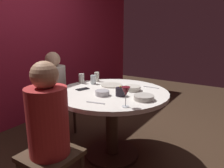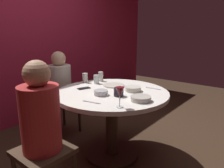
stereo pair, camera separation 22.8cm
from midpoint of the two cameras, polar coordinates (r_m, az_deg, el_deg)
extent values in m
plane|color=#382619|center=(2.61, -2.63, -18.19)|extent=(8.00, 8.00, 0.00)
cube|color=maroon|center=(3.46, -26.31, 11.11)|extent=(6.00, 0.10, 2.60)
cylinder|color=silver|center=(2.30, -2.83, -2.45)|extent=(1.21, 1.21, 0.04)
cylinder|color=#332319|center=(2.44, -2.72, -11.03)|extent=(0.14, 0.14, 0.72)
cylinder|color=#2D2116|center=(2.60, -2.63, -17.91)|extent=(0.60, 0.60, 0.03)
cube|color=#3F2D1E|center=(1.84, -19.61, -17.50)|extent=(0.40, 0.40, 0.04)
cylinder|color=#B22D2D|center=(1.72, -20.39, -9.41)|extent=(0.31, 0.31, 0.52)
sphere|color=tan|center=(1.62, -21.44, 2.18)|extent=(0.20, 0.20, 0.20)
cylinder|color=#332319|center=(2.17, -18.24, -19.54)|extent=(0.04, 0.04, 0.43)
cube|color=#3F2D1E|center=(2.98, -16.91, -4.99)|extent=(0.40, 0.40, 0.04)
cylinder|color=beige|center=(2.91, -17.27, -0.14)|extent=(0.30, 0.30, 0.48)
sphere|color=tan|center=(2.85, -17.74, 6.22)|extent=(0.19, 0.19, 0.19)
cylinder|color=#332319|center=(3.10, -21.09, -9.29)|extent=(0.04, 0.04, 0.43)
cylinder|color=#332319|center=(2.84, -16.96, -11.04)|extent=(0.04, 0.04, 0.43)
cylinder|color=#332319|center=(3.29, -16.28, -7.53)|extent=(0.04, 0.04, 0.43)
cylinder|color=#332319|center=(3.05, -12.04, -8.97)|extent=(0.04, 0.04, 0.43)
cylinder|color=black|center=(2.12, -0.81, -2.14)|extent=(0.10, 0.10, 0.08)
sphere|color=#F9D159|center=(2.11, -0.82, -0.74)|extent=(0.02, 0.02, 0.02)
cylinder|color=silver|center=(1.83, 0.06, -6.05)|extent=(0.06, 0.06, 0.01)
cylinder|color=silver|center=(1.82, 0.06, -4.63)|extent=(0.01, 0.01, 0.09)
cone|color=maroon|center=(1.79, 0.06, -2.05)|extent=(0.08, 0.08, 0.08)
cylinder|color=beige|center=(2.52, -2.70, -0.34)|extent=(0.25, 0.25, 0.01)
cube|color=black|center=(2.40, -10.53, -1.36)|extent=(0.15, 0.11, 0.01)
cylinder|color=#B7B7BC|center=(2.15, -5.59, -2.43)|extent=(0.14, 0.14, 0.05)
cylinder|color=beige|center=(2.32, 2.70, -1.18)|extent=(0.17, 0.17, 0.05)
cylinder|color=#B2ADA3|center=(2.01, 5.28, -3.65)|extent=(0.19, 0.19, 0.05)
cylinder|color=silver|center=(2.62, -7.49, 1.13)|extent=(0.07, 0.07, 0.11)
cylinder|color=#B2ADA3|center=(2.68, -10.53, 1.41)|extent=(0.07, 0.07, 0.12)
cylinder|color=beige|center=(2.75, -6.44, 1.91)|extent=(0.06, 0.06, 0.12)
cube|color=#B7B7BC|center=(1.94, -7.74, -5.01)|extent=(0.05, 0.18, 0.01)
cube|color=#B7B7BC|center=(2.46, 7.76, -0.93)|extent=(0.02, 0.18, 0.01)
camera|label=1|loc=(0.11, -92.86, -0.71)|focal=34.41mm
camera|label=2|loc=(0.11, 87.14, 0.71)|focal=34.41mm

